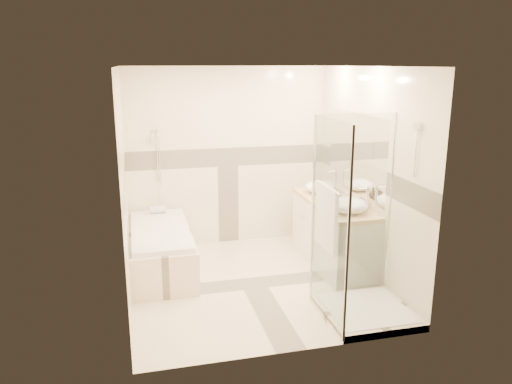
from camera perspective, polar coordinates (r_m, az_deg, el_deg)
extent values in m
cube|color=beige|center=(6.02, -0.36, -10.41)|extent=(2.80, 3.00, 0.01)
cube|color=white|center=(5.46, -0.40, 14.22)|extent=(2.80, 3.00, 0.01)
cube|color=beige|center=(7.05, -3.26, 4.00)|extent=(2.80, 0.01, 2.50)
cube|color=beige|center=(4.21, 4.44, -3.24)|extent=(2.80, 0.01, 2.50)
cube|color=beige|center=(5.46, -14.85, 0.44)|extent=(0.01, 3.00, 2.50)
cube|color=beige|center=(6.09, 12.60, 1.99)|extent=(0.01, 3.00, 2.50)
cube|color=white|center=(6.31, 11.36, 4.34)|extent=(0.01, 1.60, 1.00)
cylinder|color=silver|center=(6.89, -11.23, 4.34)|extent=(0.02, 0.02, 0.70)
cube|color=beige|center=(6.39, -10.80, -6.70)|extent=(0.75, 1.70, 0.50)
cube|color=white|center=(6.29, -10.92, -4.32)|extent=(0.69, 1.60, 0.06)
ellipsoid|color=white|center=(6.31, -10.90, -4.75)|extent=(0.56, 1.40, 0.16)
cube|color=white|center=(6.46, 8.78, -4.93)|extent=(0.55, 1.60, 0.80)
cylinder|color=silver|center=(5.96, 7.72, -5.05)|extent=(0.01, 0.24, 0.01)
cylinder|color=silver|center=(6.67, 5.21, -2.84)|extent=(0.01, 0.24, 0.01)
cube|color=tan|center=(6.34, 8.92, -1.30)|extent=(0.57, 1.62, 0.05)
cube|color=beige|center=(5.41, 12.47, -13.26)|extent=(0.90, 0.90, 0.08)
cube|color=white|center=(5.39, 12.50, -12.84)|extent=(0.80, 0.80, 0.01)
cube|color=white|center=(4.85, 8.40, -3.55)|extent=(0.01, 0.90, 2.00)
cube|color=white|center=(5.41, 10.98, -1.76)|extent=(0.90, 0.01, 2.00)
cylinder|color=silver|center=(4.46, 10.51, -5.28)|extent=(0.03, 0.03, 2.00)
cylinder|color=silver|center=(5.25, 6.49, -2.09)|extent=(0.03, 0.03, 2.00)
cylinder|color=silver|center=(5.62, 15.13, -1.40)|extent=(0.03, 0.03, 2.00)
cylinder|color=silver|center=(5.05, 17.87, 7.20)|extent=(0.03, 0.10, 0.10)
cylinder|color=silver|center=(4.74, 8.15, 0.55)|extent=(0.02, 0.60, 0.02)
cube|color=silver|center=(4.82, 8.03, -2.91)|extent=(0.04, 0.48, 0.62)
ellipsoid|color=white|center=(6.72, 7.28, 0.58)|extent=(0.39, 0.39, 0.16)
ellipsoid|color=white|center=(5.88, 10.58, -1.48)|extent=(0.44, 0.44, 0.18)
cylinder|color=silver|center=(6.79, 9.07, 1.28)|extent=(0.03, 0.03, 0.30)
cylinder|color=silver|center=(6.74, 8.69, 2.32)|extent=(0.11, 0.03, 0.03)
cylinder|color=silver|center=(5.96, 12.57, -0.79)|extent=(0.03, 0.03, 0.29)
cylinder|color=silver|center=(5.90, 12.19, 0.34)|extent=(0.10, 0.02, 0.02)
imported|color=black|center=(6.22, 9.11, -0.49)|extent=(0.10, 0.10, 0.18)
imported|color=black|center=(6.34, 8.66, -0.41)|extent=(0.13, 0.13, 0.14)
cube|color=silver|center=(6.92, 6.64, 0.63)|extent=(0.15, 0.23, 0.07)
cylinder|color=silver|center=(6.89, -11.13, -1.99)|extent=(0.21, 0.10, 0.10)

